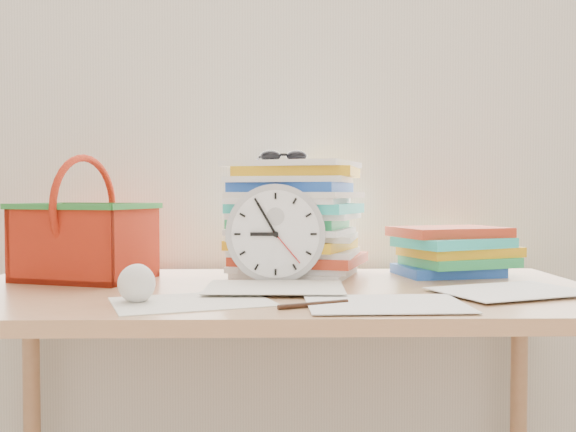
{
  "coord_description": "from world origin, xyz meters",
  "views": [
    {
      "loc": [
        -0.0,
        0.21,
        0.96
      ],
      "look_at": [
        0.02,
        1.6,
        0.91
      ],
      "focal_mm": 40.0,
      "sensor_mm": 36.0,
      "label": 1
    }
  ],
  "objects_px": {
    "clock": "(276,233)",
    "basket": "(85,219)",
    "desk": "(277,322)",
    "book_stack": "(456,252)",
    "paper_stack": "(296,219)"
  },
  "relations": [
    {
      "from": "book_stack",
      "to": "basket",
      "type": "relative_size",
      "value": 0.98
    },
    {
      "from": "clock",
      "to": "basket",
      "type": "height_order",
      "value": "basket"
    },
    {
      "from": "desk",
      "to": "paper_stack",
      "type": "bearing_deg",
      "value": 78.17
    },
    {
      "from": "desk",
      "to": "book_stack",
      "type": "distance_m",
      "value": 0.51
    },
    {
      "from": "basket",
      "to": "book_stack",
      "type": "bearing_deg",
      "value": 21.68
    },
    {
      "from": "desk",
      "to": "basket",
      "type": "distance_m",
      "value": 0.53
    },
    {
      "from": "clock",
      "to": "basket",
      "type": "relative_size",
      "value": 0.78
    },
    {
      "from": "clock",
      "to": "basket",
      "type": "xyz_separation_m",
      "value": [
        -0.45,
        0.06,
        0.03
      ]
    },
    {
      "from": "clock",
      "to": "book_stack",
      "type": "height_order",
      "value": "clock"
    },
    {
      "from": "book_stack",
      "to": "basket",
      "type": "height_order",
      "value": "basket"
    },
    {
      "from": "desk",
      "to": "clock",
      "type": "height_order",
      "value": "clock"
    },
    {
      "from": "desk",
      "to": "book_stack",
      "type": "bearing_deg",
      "value": 23.86
    },
    {
      "from": "clock",
      "to": "paper_stack",
      "type": "bearing_deg",
      "value": 69.73
    },
    {
      "from": "desk",
      "to": "paper_stack",
      "type": "distance_m",
      "value": 0.32
    },
    {
      "from": "paper_stack",
      "to": "clock",
      "type": "bearing_deg",
      "value": -110.27
    }
  ]
}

